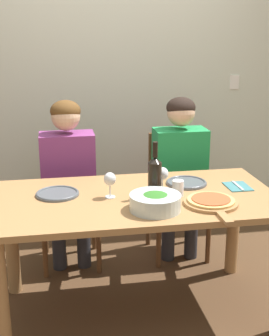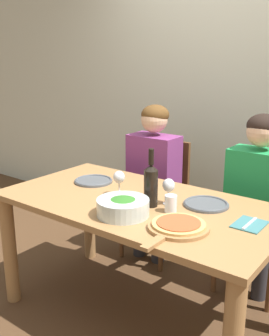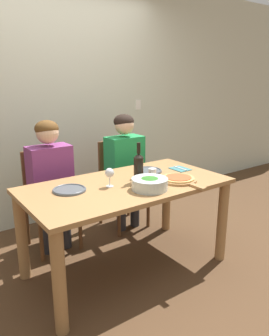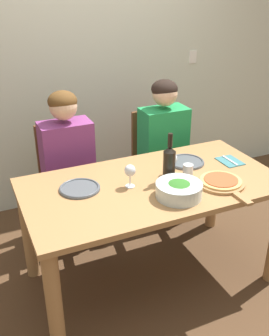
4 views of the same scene
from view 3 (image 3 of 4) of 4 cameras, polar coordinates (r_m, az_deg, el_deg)
The scene contains 16 objects.
ground_plane at distance 2.97m, azimuth -1.28°, elevation -16.84°, with size 40.00×40.00×0.00m, color #4C331E.
back_wall at distance 3.74m, azimuth -13.66°, elevation 11.41°, with size 10.00×0.06×2.70m.
dining_table at distance 2.69m, azimuth -1.36°, elevation -5.43°, with size 1.65×0.86×0.77m.
chair_left at distance 3.24m, azimuth -14.79°, elevation -4.65°, with size 0.42×0.42×0.93m.
chair_right at distance 3.59m, azimuth -2.55°, elevation -2.14°, with size 0.42×0.42×0.93m.
person_woman at distance 3.07m, azimuth -14.34°, elevation -1.04°, with size 0.47×0.51×1.23m.
person_man at distance 3.43m, azimuth -1.58°, elevation 1.22°, with size 0.47×0.51×1.23m.
wine_bottle at distance 2.64m, azimuth 0.71°, elevation 0.20°, with size 0.08×0.08×0.33m.
broccoli_bowl at distance 2.49m, azimuth 2.66°, elevation -2.74°, with size 0.28×0.28×0.10m.
dinner_plate_left at distance 2.52m, azimuth -11.27°, elevation -3.72°, with size 0.25×0.25×0.02m.
dinner_plate_right at distance 2.97m, azimuth 2.36°, elevation -0.47°, with size 0.25×0.25×0.02m.
pizza_on_board at distance 2.72m, azimuth 7.75°, elevation -1.97°, with size 0.30×0.44×0.04m.
wine_glass_left at distance 2.54m, azimuth -4.37°, elevation -1.03°, with size 0.07×0.07×0.15m.
wine_glass_right at distance 2.75m, azimuth 0.81°, elevation 0.31°, with size 0.07×0.07×0.15m.
water_tumbler at distance 2.74m, azimuth 3.13°, elevation -1.02°, with size 0.07×0.07×0.09m.
fork_on_napkin at distance 3.07m, azimuth 7.96°, elevation -0.14°, with size 0.14×0.18×0.01m.
Camera 3 is at (-1.41, -2.08, 1.60)m, focal length 35.00 mm.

